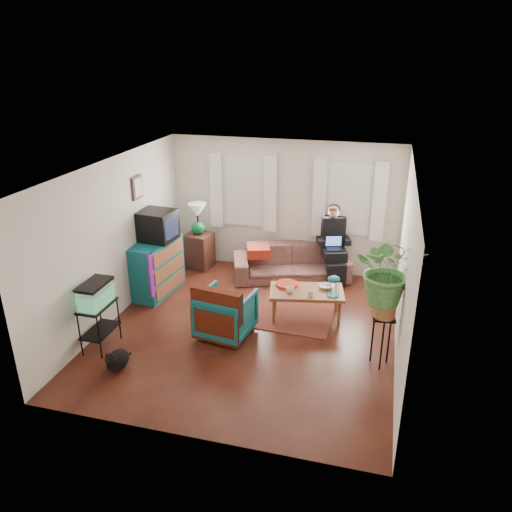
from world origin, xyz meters
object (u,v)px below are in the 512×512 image
(dresser, at_px, (156,267))
(sofa, at_px, (291,258))
(aquarium_stand, at_px, (100,326))
(coffee_table, at_px, (306,304))
(side_table, at_px, (199,250))
(armchair, at_px, (226,311))
(plant_stand, at_px, (381,341))

(dresser, bearing_deg, sofa, 34.77)
(sofa, height_order, dresser, dresser)
(aquarium_stand, bearing_deg, sofa, 54.06)
(aquarium_stand, relative_size, coffee_table, 0.59)
(side_table, relative_size, armchair, 0.89)
(armchair, height_order, plant_stand, armchair)
(aquarium_stand, xyz_separation_m, coffee_table, (2.80, 1.67, -0.10))
(aquarium_stand, relative_size, armchair, 0.88)
(side_table, xyz_separation_m, plant_stand, (3.68, -2.58, 0.03))
(side_table, height_order, coffee_table, side_table)
(side_table, bearing_deg, dresser, -104.79)
(dresser, bearing_deg, side_table, 81.58)
(armchair, relative_size, plant_stand, 1.03)
(aquarium_stand, distance_m, plant_stand, 4.08)
(dresser, xyz_separation_m, armchair, (1.68, -1.07, -0.10))
(sofa, relative_size, aquarium_stand, 3.14)
(armchair, xyz_separation_m, coffee_table, (1.11, 0.84, -0.15))
(side_table, distance_m, aquarium_stand, 3.21)
(armchair, bearing_deg, coffee_table, -134.18)
(sofa, xyz_separation_m, dresser, (-2.26, -1.22, 0.07))
(sofa, distance_m, side_table, 1.92)
(sofa, relative_size, plant_stand, 2.84)
(sofa, distance_m, plant_stand, 3.07)
(sofa, relative_size, coffee_table, 1.85)
(sofa, height_order, aquarium_stand, sofa)
(coffee_table, bearing_deg, plant_stand, -52.07)
(dresser, distance_m, plant_stand, 4.23)
(aquarium_stand, bearing_deg, coffee_table, 30.91)
(dresser, distance_m, coffee_table, 2.81)
(armchair, bearing_deg, aquarium_stand, 35.02)
(sofa, xyz_separation_m, plant_stand, (1.77, -2.51, -0.04))
(side_table, bearing_deg, sofa, -2.03)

